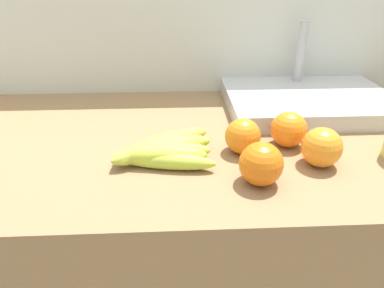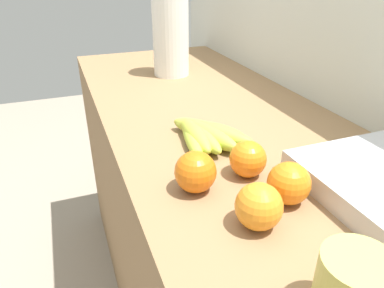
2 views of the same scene
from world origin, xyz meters
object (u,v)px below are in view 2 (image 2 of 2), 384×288
at_px(orange_back_left, 259,206).
at_px(orange_far_right, 195,172).
at_px(orange_right, 248,159).
at_px(paper_towel_roll, 171,34).
at_px(banana_bunch, 203,134).
at_px(orange_front, 289,183).

bearing_deg(orange_back_left, orange_far_right, -156.57).
relative_size(orange_right, paper_towel_roll, 0.23).
xyz_separation_m(banana_bunch, paper_towel_roll, (-0.54, 0.10, 0.12)).
distance_m(banana_bunch, orange_back_left, 0.30).
bearing_deg(paper_towel_roll, orange_front, -3.66).
xyz_separation_m(orange_front, orange_back_left, (0.04, -0.08, 0.00)).
bearing_deg(orange_far_right, paper_towel_roll, 165.40).
bearing_deg(paper_towel_roll, orange_far_right, -14.60).
xyz_separation_m(orange_front, orange_far_right, (-0.09, -0.13, 0.00)).
bearing_deg(banana_bunch, orange_far_right, -26.69).
height_order(orange_far_right, orange_back_left, orange_far_right).
distance_m(banana_bunch, orange_right, 0.16).
distance_m(orange_right, orange_far_right, 0.11).
relative_size(orange_far_right, orange_back_left, 1.02).
bearing_deg(orange_right, orange_far_right, -84.48).
distance_m(orange_front, paper_towel_roll, 0.81).
distance_m(banana_bunch, orange_far_right, 0.19).
distance_m(orange_right, orange_back_left, 0.15).
height_order(banana_bunch, orange_front, orange_front).
height_order(orange_front, orange_far_right, orange_far_right).
bearing_deg(orange_right, paper_towel_roll, 173.94).
bearing_deg(orange_front, banana_bunch, -169.46).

